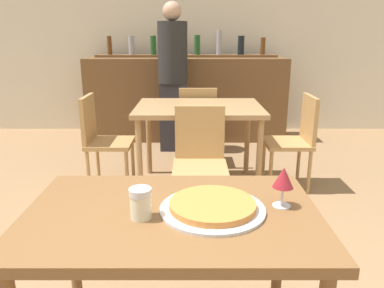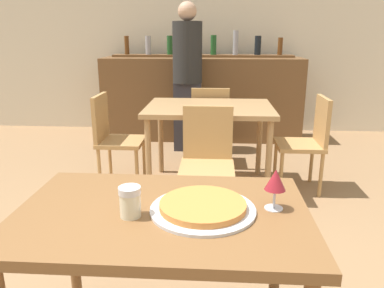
{
  "view_description": "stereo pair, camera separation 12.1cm",
  "coord_description": "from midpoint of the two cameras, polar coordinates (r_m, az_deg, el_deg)",
  "views": [
    {
      "loc": [
        0.08,
        -1.28,
        1.37
      ],
      "look_at": [
        0.08,
        0.55,
        0.83
      ],
      "focal_mm": 35.0,
      "sensor_mm": 36.0,
      "label": 1
    },
    {
      "loc": [
        0.2,
        -1.28,
        1.37
      ],
      "look_at": [
        0.08,
        0.55,
        0.83
      ],
      "focal_mm": 35.0,
      "sensor_mm": 36.0,
      "label": 2
    }
  ],
  "objects": [
    {
      "name": "bar_counter",
      "position": [
        5.05,
        -1.58,
        6.94
      ],
      "size": [
        2.6,
        0.56,
        1.07
      ],
      "color": "brown",
      "rests_on": "ground_plane"
    },
    {
      "name": "pizza_tray",
      "position": [
        1.42,
        0.68,
        -9.61
      ],
      "size": [
        0.4,
        0.4,
        0.04
      ],
      "color": "silver",
      "rests_on": "dining_table_near"
    },
    {
      "name": "dining_table_far",
      "position": [
        3.32,
        -0.02,
        4.42
      ],
      "size": [
        1.11,
        0.81,
        0.76
      ],
      "color": "#A87F51",
      "rests_on": "ground_plane"
    },
    {
      "name": "dining_table_near",
      "position": [
        1.48,
        -5.47,
        -13.01
      ],
      "size": [
        1.11,
        0.73,
        0.73
      ],
      "color": "brown",
      "rests_on": "ground_plane"
    },
    {
      "name": "chair_far_side_front",
      "position": [
        2.82,
        -0.02,
        -1.81
      ],
      "size": [
        0.4,
        0.4,
        0.85
      ],
      "color": "tan",
      "rests_on": "ground_plane"
    },
    {
      "name": "bar_back_shelf",
      "position": [
        5.12,
        -1.46,
        13.91
      ],
      "size": [
        2.39,
        0.24,
        0.34
      ],
      "color": "brown",
      "rests_on": "bar_counter"
    },
    {
      "name": "chair_far_side_right",
      "position": [
        3.48,
        14.65,
        1.23
      ],
      "size": [
        0.4,
        0.4,
        0.85
      ],
      "rotation": [
        0.0,
        0.0,
        -1.57
      ],
      "color": "tan",
      "rests_on": "ground_plane"
    },
    {
      "name": "cheese_shaker",
      "position": [
        1.38,
        -10.38,
        -8.89
      ],
      "size": [
        0.08,
        0.08,
        0.11
      ],
      "color": "beige",
      "rests_on": "dining_table_near"
    },
    {
      "name": "wine_glass",
      "position": [
        1.45,
        11.43,
        -5.24
      ],
      "size": [
        0.08,
        0.08,
        0.16
      ],
      "color": "silver",
      "rests_on": "dining_table_near"
    },
    {
      "name": "chair_far_side_left",
      "position": [
        3.48,
        -14.69,
        1.23
      ],
      "size": [
        0.4,
        0.4,
        0.85
      ],
      "rotation": [
        0.0,
        0.0,
        1.57
      ],
      "color": "tan",
      "rests_on": "ground_plane"
    },
    {
      "name": "chair_far_side_back",
      "position": [
        3.93,
        -0.02,
        3.48
      ],
      "size": [
        0.4,
        0.4,
        0.85
      ],
      "rotation": [
        0.0,
        0.0,
        3.14
      ],
      "color": "tan",
      "rests_on": "ground_plane"
    },
    {
      "name": "wall_back",
      "position": [
        5.48,
        -1.51,
        16.76
      ],
      "size": [
        8.0,
        0.05,
        2.8
      ],
      "color": "silver",
      "rests_on": "ground_plane"
    },
    {
      "name": "person_standing",
      "position": [
        4.43,
        -3.74,
        10.75
      ],
      "size": [
        0.34,
        0.34,
        1.72
      ],
      "color": "#2D2D38",
      "rests_on": "ground_plane"
    }
  ]
}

